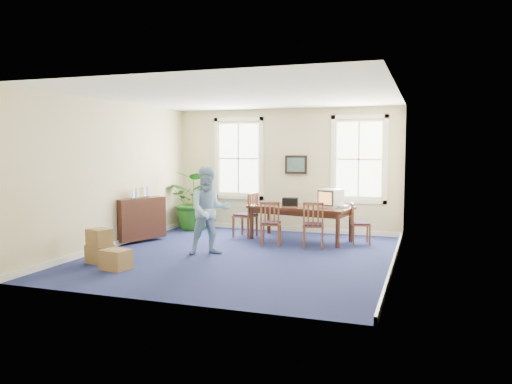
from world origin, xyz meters
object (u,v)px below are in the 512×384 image
(conference_table, at_px, (301,223))
(credenza, at_px, (140,221))
(chair_near_left, at_px, (271,223))
(cardboard_boxes, at_px, (110,245))
(potted_plant, at_px, (195,201))
(crt_tv, at_px, (331,198))
(man, at_px, (209,211))

(conference_table, height_order, credenza, credenza)
(chair_near_left, bearing_deg, cardboard_boxes, 38.25)
(conference_table, relative_size, cardboard_boxes, 1.98)
(chair_near_left, height_order, potted_plant, potted_plant)
(crt_tv, bearing_deg, conference_table, -151.39)
(conference_table, distance_m, credenza, 3.76)
(chair_near_left, distance_m, cardboard_boxes, 3.58)
(cardboard_boxes, bearing_deg, chair_near_left, 48.20)
(conference_table, bearing_deg, credenza, -146.49)
(potted_plant, distance_m, cardboard_boxes, 4.08)
(man, bearing_deg, chair_near_left, 22.68)
(credenza, relative_size, cardboard_boxes, 1.02)
(chair_near_left, relative_size, credenza, 0.81)
(conference_table, xyz_separation_m, chair_near_left, (-0.49, -0.81, 0.09))
(credenza, bearing_deg, conference_table, 45.31)
(man, relative_size, credenza, 1.48)
(crt_tv, xyz_separation_m, chair_near_left, (-1.19, -0.86, -0.52))
(man, distance_m, potted_plant, 3.23)
(conference_table, xyz_separation_m, cardboard_boxes, (-2.87, -3.48, -0.06))
(potted_plant, bearing_deg, chair_near_left, -28.51)
(conference_table, bearing_deg, cardboard_boxes, -118.90)
(chair_near_left, height_order, credenza, chair_near_left)
(man, bearing_deg, potted_plant, 86.43)
(potted_plant, bearing_deg, conference_table, -10.74)
(man, xyz_separation_m, credenza, (-2.09, 0.73, -0.42))
(man, bearing_deg, crt_tv, 12.65)
(potted_plant, height_order, cardboard_boxes, potted_plant)
(crt_tv, xyz_separation_m, credenza, (-4.16, -1.51, -0.54))
(crt_tv, relative_size, chair_near_left, 0.50)
(potted_plant, bearing_deg, cardboard_boxes, -87.59)
(conference_table, relative_size, man, 1.32)
(conference_table, xyz_separation_m, man, (-1.37, -2.19, 0.50))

